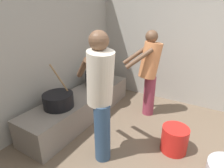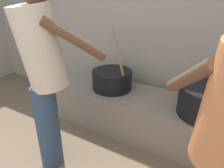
# 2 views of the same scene
# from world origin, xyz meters

# --- Properties ---
(block_enclosure_rear) EXTENTS (4.88, 0.20, 2.46)m
(block_enclosure_rear) POSITION_xyz_m (0.00, 2.62, 1.23)
(block_enclosure_rear) COLOR #9E998E
(block_enclosure_rear) RESTS_ON ground_plane
(hearth_ledge) EXTENTS (2.30, 0.60, 0.44)m
(hearth_ledge) POSITION_xyz_m (0.75, 2.10, 0.22)
(hearth_ledge) COLOR slate
(hearth_ledge) RESTS_ON ground_plane
(cooking_pot_main) EXTENTS (0.54, 0.54, 0.73)m
(cooking_pot_main) POSITION_xyz_m (1.27, 2.07, 0.58)
(cooking_pot_main) COLOR black
(cooking_pot_main) RESTS_ON hearth_ledge
(cooking_pot_secondary) EXTENTS (0.45, 0.45, 0.67)m
(cooking_pot_secondary) POSITION_xyz_m (0.23, 2.11, 0.55)
(cooking_pot_secondary) COLOR black
(cooking_pot_secondary) RESTS_ON hearth_ledge
(cook_in_cream_shirt) EXTENTS (0.66, 0.73, 1.62)m
(cook_in_cream_shirt) POSITION_xyz_m (0.12, 1.26, 0.93)
(cook_in_cream_shirt) COLOR navy
(cook_in_cream_shirt) RESTS_ON ground_plane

